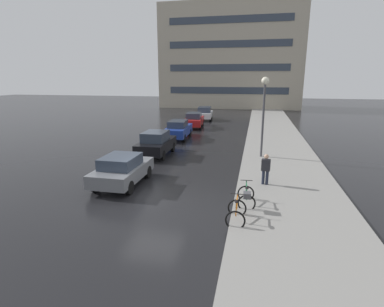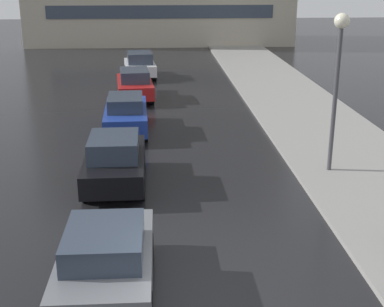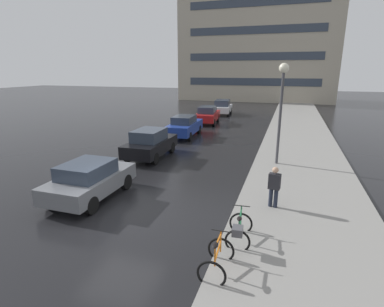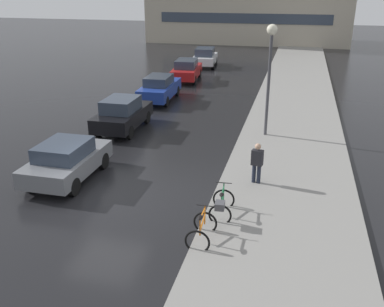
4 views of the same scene
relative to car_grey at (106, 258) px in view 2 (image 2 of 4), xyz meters
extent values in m
cube|color=gray|center=(7.98, 8.77, -0.69)|extent=(4.80, 60.00, 0.14)
cube|color=slate|center=(0.00, 0.04, -0.13)|extent=(1.91, 3.84, 0.63)
cube|color=#2D3847|center=(0.00, -0.12, 0.45)|extent=(1.56, 1.96, 0.54)
cylinder|color=black|center=(-0.85, 1.23, -0.44)|extent=(0.22, 0.64, 0.64)
cylinder|color=black|center=(0.85, 1.23, -0.44)|extent=(0.22, 0.64, 0.64)
cube|color=black|center=(-0.25, 5.95, -0.10)|extent=(1.87, 4.07, 0.69)
cube|color=#2D3847|center=(-0.25, 5.79, 0.56)|extent=(1.51, 2.01, 0.63)
cylinder|color=black|center=(-1.08, 7.19, -0.44)|extent=(0.23, 0.64, 0.64)
cylinder|color=black|center=(0.54, 7.21, -0.44)|extent=(0.23, 0.64, 0.64)
cylinder|color=black|center=(-1.04, 4.68, -0.44)|extent=(0.23, 0.64, 0.64)
cylinder|color=black|center=(0.57, 4.71, -0.44)|extent=(0.23, 0.64, 0.64)
cube|color=navy|center=(-0.23, 11.81, -0.08)|extent=(1.88, 4.43, 0.72)
cube|color=#2D3847|center=(-0.23, 11.64, 0.55)|extent=(1.48, 2.16, 0.54)
cylinder|color=black|center=(-1.04, 13.14, -0.44)|extent=(0.24, 0.65, 0.64)
cylinder|color=black|center=(0.47, 13.20, -0.44)|extent=(0.24, 0.65, 0.64)
cylinder|color=black|center=(-0.94, 10.43, -0.44)|extent=(0.24, 0.65, 0.64)
cylinder|color=black|center=(0.57, 10.49, -0.44)|extent=(0.24, 0.65, 0.64)
cube|color=#AD1919|center=(-0.12, 17.95, -0.11)|extent=(2.14, 4.40, 0.67)
cube|color=#2D3847|center=(-0.10, 17.78, 0.53)|extent=(1.63, 2.28, 0.59)
cylinder|color=black|center=(-1.01, 19.20, -0.44)|extent=(0.28, 0.66, 0.64)
cylinder|color=black|center=(0.54, 19.34, -0.44)|extent=(0.28, 0.66, 0.64)
cylinder|color=black|center=(-0.78, 16.56, -0.44)|extent=(0.28, 0.66, 0.64)
cylinder|color=black|center=(0.78, 16.70, -0.44)|extent=(0.28, 0.66, 0.64)
cube|color=silver|center=(-0.03, 23.97, -0.12)|extent=(2.17, 4.04, 0.65)
cube|color=#2D3847|center=(-0.01, 23.81, 0.53)|extent=(1.69, 2.29, 0.64)
cylinder|color=black|center=(-0.95, 25.10, -0.44)|extent=(0.28, 0.66, 0.64)
cylinder|color=black|center=(0.67, 25.24, -0.44)|extent=(0.28, 0.66, 0.64)
cylinder|color=black|center=(-0.73, 22.69, -0.44)|extent=(0.28, 0.66, 0.64)
cylinder|color=black|center=(0.89, 22.84, -0.44)|extent=(0.28, 0.66, 0.64)
cylinder|color=#424247|center=(6.75, 6.49, 1.62)|extent=(0.14, 0.14, 4.77)
sphere|color=#F2EACC|center=(6.75, 6.49, 4.20)|extent=(0.47, 0.47, 0.47)
cube|color=#333D4C|center=(1.41, 37.71, 2.32)|extent=(19.57, 0.06, 1.10)
camera|label=1|loc=(6.32, -13.01, 4.39)|focal=28.00mm
camera|label=2|loc=(1.17, -9.84, 5.62)|focal=50.00mm
camera|label=3|loc=(7.19, -9.15, 4.14)|focal=28.00mm
camera|label=4|loc=(8.04, -13.01, 6.09)|focal=40.00mm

